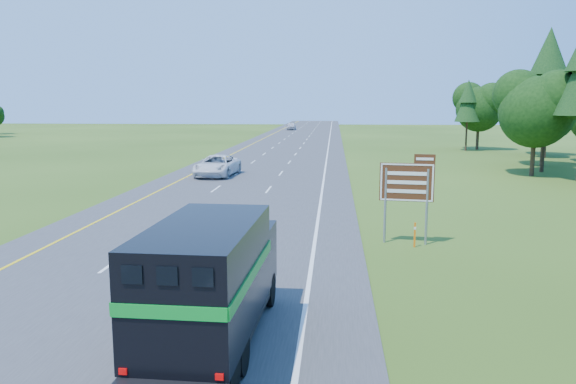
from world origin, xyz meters
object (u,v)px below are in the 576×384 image
object	(u,v)px
horse_truck	(212,279)
white_suv	(217,166)
exit_sign	(408,186)
far_car	(291,126)

from	to	relation	value
horse_truck	white_suv	distance (m)	32.57
white_suv	exit_sign	size ratio (longest dim) A/B	1.58
white_suv	horse_truck	bearing A→B (deg)	-74.12
white_suv	far_car	xyz separation A→B (m)	(-0.05, 79.63, -0.02)
white_suv	exit_sign	world-z (taller)	exit_sign
white_suv	exit_sign	bearing A→B (deg)	-55.11
far_car	exit_sign	world-z (taller)	exit_sign
white_suv	exit_sign	distance (m)	24.63
horse_truck	far_car	xyz separation A→B (m)	(-6.61, 111.52, -0.87)
white_suv	exit_sign	xyz separation A→B (m)	(12.52, -21.15, 1.60)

